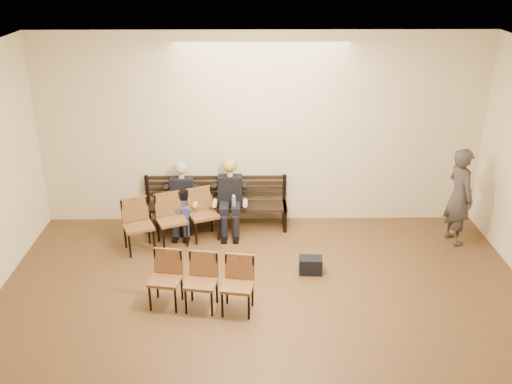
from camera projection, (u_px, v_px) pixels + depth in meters
room_walls at (270, 176)px, 6.01m from camera, size 8.02×10.01×3.51m
bench at (216, 216)px, 10.46m from camera, size 2.60×0.90×0.45m
seated_man at (182, 199)px, 10.19m from camera, size 0.51×0.71×1.23m
seated_woman at (230, 199)px, 10.20m from camera, size 0.54×0.75×1.25m
laptop at (180, 205)px, 10.05m from camera, size 0.37×0.30×0.25m
water_bottle at (234, 208)px, 10.00m from camera, size 0.08×0.08×0.22m
bag at (311, 265)px, 9.02m from camera, size 0.37×0.27×0.27m
passerby at (460, 189)px, 9.66m from camera, size 0.63×0.81×1.98m
chair_row_front at (172, 221)px, 9.77m from camera, size 1.68×1.07×0.90m
chair_row_back at (201, 283)px, 8.02m from camera, size 1.52×0.68×0.82m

